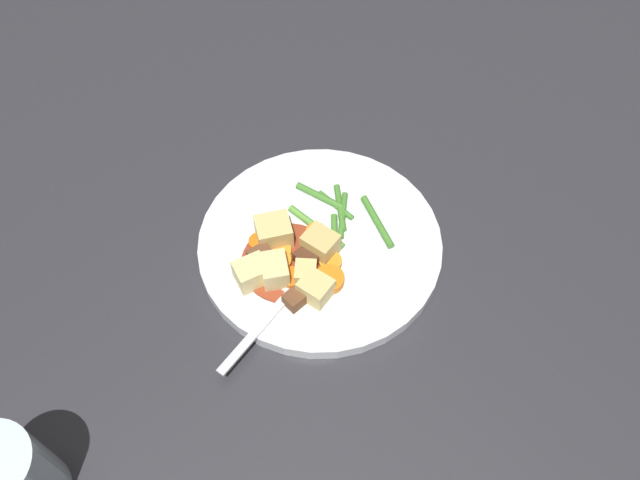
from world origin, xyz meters
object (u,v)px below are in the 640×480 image
Objects in this scene: potato_chunk_0 at (251,273)px; potato_chunk_3 at (274,232)px; potato_chunk_5 at (320,245)px; carrot_slice_5 at (329,279)px; carrot_slice_3 at (314,235)px; potato_chunk_2 at (306,274)px; fork at (276,309)px; potato_chunk_1 at (316,289)px; dinner_plate at (320,244)px; potato_chunk_4 at (275,271)px; meat_chunk_1 at (261,259)px; meat_chunk_0 at (295,299)px; carrot_slice_0 at (260,243)px; water_glass at (10,479)px; carrot_slice_6 at (278,252)px; carrot_slice_4 at (278,262)px; carrot_slice_1 at (330,262)px; meat_chunk_2 at (306,259)px; carrot_slice_2 at (291,278)px.

potato_chunk_3 reaches higher than potato_chunk_0.
carrot_slice_5 is at bearing 62.95° from potato_chunk_5.
carrot_slice_3 is 0.73× the size of carrot_slice_5.
fork is at bearing 9.80° from potato_chunk_2.
dinner_plate is at bearing -134.80° from potato_chunk_1.
potato_chunk_4 reaches higher than meat_chunk_1.
carrot_slice_3 is 1.11× the size of meat_chunk_0.
potato_chunk_3 is at bearing -97.52° from potato_chunk_1.
dinner_plate is 8.19× the size of potato_chunk_0.
potato_chunk_2 is at bearing 83.93° from potato_chunk_3.
potato_chunk_0 is at bearing -1.24° from carrot_slice_3.
carrot_slice_0 is at bearing -72.90° from carrot_slice_5.
carrot_slice_5 is (-0.03, 0.09, 0.00)m from carrot_slice_0.
carrot_slice_0 is at bearing -167.64° from water_glass.
meat_chunk_1 is (0.02, -0.00, 0.01)m from carrot_slice_6.
carrot_slice_0 is at bearing -90.34° from carrot_slice_4.
carrot_slice_6 is (0.02, -0.07, -0.00)m from carrot_slice_5.
carrot_slice_3 is 0.06m from potato_chunk_2.
carrot_slice_4 is 0.97× the size of carrot_slice_6.
meat_chunk_2 is at bearing -42.40° from carrot_slice_1.
potato_chunk_1 is at bearing 96.10° from carrot_slice_4.
carrot_slice_4 is at bearing -83.90° from potato_chunk_1.
dinner_plate is 0.06m from carrot_slice_5.
potato_chunk_0 reaches higher than carrot_slice_3.
carrot_slice_3 is at bearing 167.71° from carrot_slice_6.
carrot_slice_6 is at bearing -73.61° from carrot_slice_5.
carrot_slice_2 is at bearing 87.42° from carrot_slice_0.
water_glass is at bearing 8.17° from carrot_slice_6.
carrot_slice_2 is 0.03m from potato_chunk_1.
carrot_slice_3 is 0.07m from meat_chunk_1.
water_glass is (0.35, 0.07, 0.02)m from potato_chunk_3.
meat_chunk_2 is at bearing 117.52° from carrot_slice_6.
carrot_slice_2 is at bearing 18.80° from dinner_plate.
potato_chunk_5 is 1.44× the size of meat_chunk_1.
meat_chunk_1 is at bearing -39.16° from meat_chunk_2.
meat_chunk_0 is 0.05m from meat_chunk_2.
potato_chunk_3 is at bearing -120.80° from carrot_slice_4.
potato_chunk_0 reaches higher than carrot_slice_2.
potato_chunk_0 is 0.34× the size of water_glass.
meat_chunk_2 is at bearing 113.98° from carrot_slice_0.
carrot_slice_3 is at bearing -153.96° from fork.
meat_chunk_1 is at bearing -13.67° from dinner_plate.
carrot_slice_4 is at bearing 139.95° from meat_chunk_1.
potato_chunk_4 is at bearing 73.32° from carrot_slice_0.
potato_chunk_3 is 0.05m from meat_chunk_2.
carrot_slice_0 is at bearing -138.01° from potato_chunk_0.
potato_chunk_1 is at bearing 93.66° from carrot_slice_0.
potato_chunk_5 is at bearing -171.42° from carrot_slice_2.
potato_chunk_0 is at bearing -55.85° from potato_chunk_1.
carrot_slice_3 is (-0.05, 0.03, 0.00)m from carrot_slice_0.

